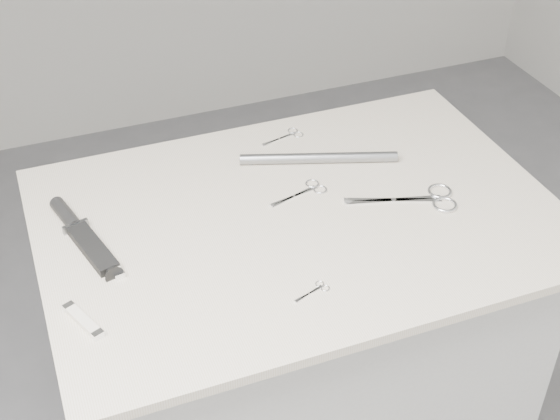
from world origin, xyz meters
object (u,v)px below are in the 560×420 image
object	(u,v)px
embroidery_scissors_a	(307,191)
pocket_knife_b	(112,265)
large_shears	(425,199)
tiny_scissors	(315,290)
embroidery_scissors_b	(288,136)
sheathed_knife	(80,232)
plinth	(296,375)
metal_rail	(319,158)
pocket_knife_a	(83,320)

from	to	relation	value
embroidery_scissors_a	pocket_knife_b	bearing A→B (deg)	177.22
large_shears	tiny_scissors	distance (m)	0.35
large_shears	embroidery_scissors_a	size ratio (longest dim) A/B	1.72
large_shears	embroidery_scissors_a	distance (m)	0.24
embroidery_scissors_a	embroidery_scissors_b	bearing A→B (deg)	63.98
large_shears	sheathed_knife	distance (m)	0.67
plinth	tiny_scissors	distance (m)	0.52
plinth	metal_rail	bearing A→B (deg)	55.28
plinth	large_shears	xyz separation A→B (m)	(0.25, -0.05, 0.47)
embroidery_scissors_b	sheathed_knife	size ratio (longest dim) A/B	0.42
plinth	pocket_knife_a	world-z (taller)	pocket_knife_a
embroidery_scissors_b	pocket_knife_b	bearing A→B (deg)	-161.34
embroidery_scissors_b	embroidery_scissors_a	bearing A→B (deg)	-115.83
sheathed_knife	plinth	bearing A→B (deg)	-115.75
plinth	large_shears	bearing A→B (deg)	-10.73
tiny_scissors	pocket_knife_a	distance (m)	0.39
tiny_scissors	sheathed_knife	xyz separation A→B (m)	(-0.35, 0.30, 0.01)
embroidery_scissors_a	pocket_knife_a	distance (m)	0.53
sheathed_knife	metal_rail	xyz separation A→B (m)	(0.51, 0.07, 0.00)
embroidery_scissors_a	pocket_knife_a	size ratio (longest dim) A/B	1.28
metal_rail	pocket_knife_a	bearing A→B (deg)	-151.37
plinth	embroidery_scissors_a	distance (m)	0.48
embroidery_scissors_b	sheathed_knife	distance (m)	0.53
metal_rail	embroidery_scissors_b	bearing A→B (deg)	100.65
plinth	sheathed_knife	world-z (taller)	sheathed_knife
plinth	tiny_scissors	bearing A→B (deg)	-105.18
plinth	sheathed_knife	bearing A→B (deg)	168.42
pocket_knife_b	pocket_knife_a	bearing A→B (deg)	138.33
tiny_scissors	metal_rail	distance (m)	0.40
pocket_knife_b	metal_rail	bearing A→B (deg)	-80.67
plinth	large_shears	size ratio (longest dim) A/B	4.09
embroidery_scissors_a	tiny_scissors	distance (m)	0.29
large_shears	sheathed_knife	xyz separation A→B (m)	(-0.66, 0.13, 0.01)
plinth	embroidery_scissors_a	xyz separation A→B (m)	(0.04, 0.06, 0.47)
embroidery_scissors_b	pocket_knife_b	distance (m)	0.54
embroidery_scissors_b	tiny_scissors	world-z (taller)	same
plinth	metal_rail	size ratio (longest dim) A/B	2.69
pocket_knife_a	pocket_knife_b	xyz separation A→B (m)	(0.07, 0.12, -0.00)
embroidery_scissors_b	plinth	bearing A→B (deg)	-121.55
plinth	pocket_knife_a	size ratio (longest dim) A/B	9.00
sheathed_knife	pocket_knife_a	distance (m)	0.23
tiny_scissors	pocket_knife_b	distance (m)	0.37
plinth	embroidery_scissors_b	distance (m)	0.55
sheathed_knife	embroidery_scissors_b	bearing A→B (deg)	-83.05
pocket_knife_a	pocket_knife_b	distance (m)	0.14
plinth	embroidery_scissors_a	world-z (taller)	embroidery_scissors_a
pocket_knife_b	metal_rail	size ratio (longest dim) A/B	0.24
plinth	large_shears	distance (m)	0.54
large_shears	pocket_knife_b	world-z (taller)	pocket_knife_b
pocket_knife_b	plinth	bearing A→B (deg)	-97.22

